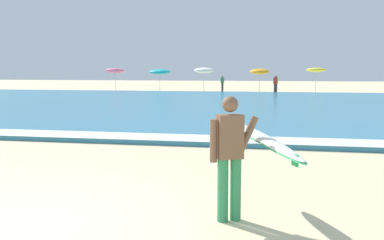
{
  "coord_description": "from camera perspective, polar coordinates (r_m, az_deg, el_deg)",
  "views": [
    {
      "loc": [
        3.17,
        -5.01,
        2.07
      ],
      "look_at": [
        1.59,
        3.26,
        1.1
      ],
      "focal_mm": 40.32,
      "sensor_mm": 36.0,
      "label": 1
    }
  ],
  "objects": [
    {
      "name": "beach_umbrella_4",
      "position": [
        42.2,
        16.09,
        6.39
      ],
      "size": [
        1.79,
        1.81,
        2.36
      ],
      "color": "beige",
      "rests_on": "ground"
    },
    {
      "name": "beach_umbrella_1",
      "position": [
        43.09,
        -4.29,
        6.38
      ],
      "size": [
        2.12,
        2.14,
        2.24
      ],
      "color": "beige",
      "rests_on": "ground"
    },
    {
      "name": "beachgoer_near_row_left",
      "position": [
        40.54,
        10.92,
        4.74
      ],
      "size": [
        0.32,
        0.2,
        1.58
      ],
      "color": "#383842",
      "rests_on": "ground"
    },
    {
      "name": "sea",
      "position": [
        25.67,
        3.7,
        2.11
      ],
      "size": [
        120.0,
        28.0,
        0.14
      ],
      "primitive_type": "cube",
      "color": "teal",
      "rests_on": "ground"
    },
    {
      "name": "beachgoer_near_row_mid",
      "position": [
        41.5,
        4.04,
        4.88
      ],
      "size": [
        0.32,
        0.2,
        1.58
      ],
      "color": "#383842",
      "rests_on": "ground"
    },
    {
      "name": "surfer_with_board",
      "position": [
        5.97,
        6.97,
        -3.59
      ],
      "size": [
        1.34,
        2.28,
        1.73
      ],
      "color": "#338E56",
      "rests_on": "ground"
    },
    {
      "name": "beachgoer_near_row_right",
      "position": [
        40.63,
        11.08,
        4.74
      ],
      "size": [
        0.32,
        0.2,
        1.58
      ],
      "color": "#383842",
      "rests_on": "ground"
    },
    {
      "name": "ground_plane",
      "position": [
        6.28,
        -20.81,
        -13.13
      ],
      "size": [
        160.0,
        160.0,
        0.0
      ],
      "primitive_type": "plane",
      "color": "beige"
    },
    {
      "name": "beach_umbrella_3",
      "position": [
        41.32,
        8.93,
        6.35
      ],
      "size": [
        1.79,
        1.81,
        2.26
      ],
      "color": "beige",
      "rests_on": "ground"
    },
    {
      "name": "beach_umbrella_2",
      "position": [
        41.76,
        1.58,
        6.57
      ],
      "size": [
        1.93,
        1.94,
        2.34
      ],
      "color": "beige",
      "rests_on": "ground"
    },
    {
      "name": "surf_foam",
      "position": [
        12.56,
        -3.93,
        -2.25
      ],
      "size": [
        120.0,
        1.28,
        0.01
      ],
      "primitive_type": "cube",
      "color": "white",
      "rests_on": "sea"
    },
    {
      "name": "beach_umbrella_0",
      "position": [
        43.74,
        -10.15,
        6.43
      ],
      "size": [
        1.94,
        1.97,
        2.34
      ],
      "color": "beige",
      "rests_on": "ground"
    }
  ]
}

